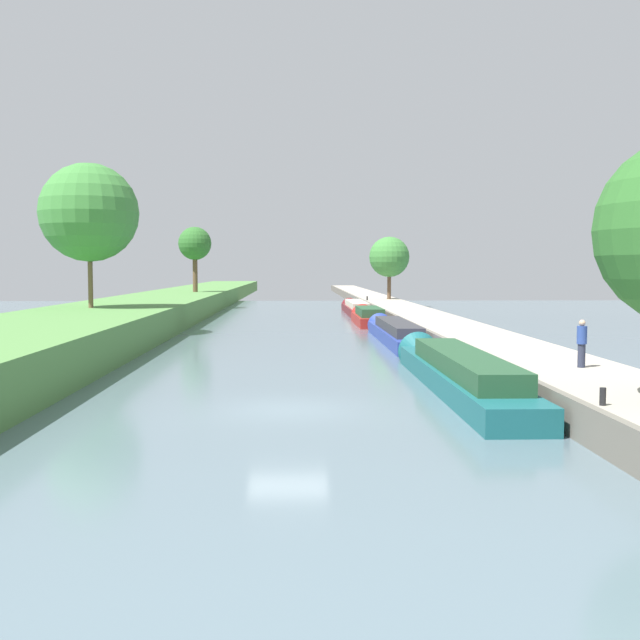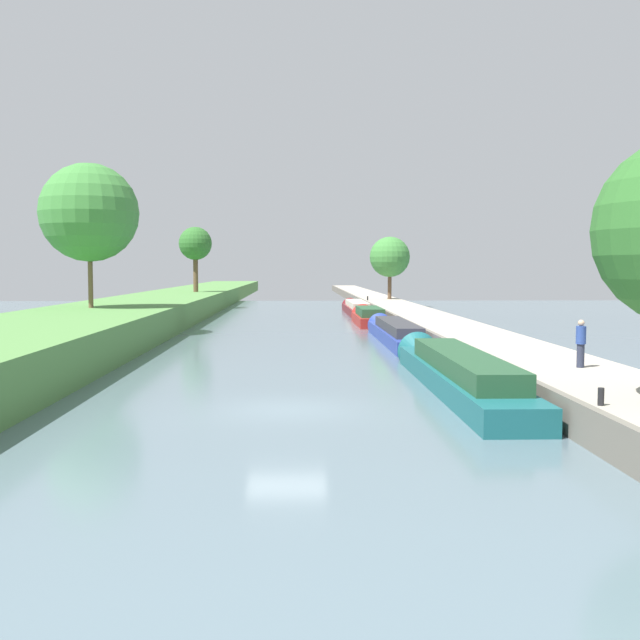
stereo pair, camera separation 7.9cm
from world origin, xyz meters
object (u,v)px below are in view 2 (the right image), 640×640
at_px(narrowboat_teal, 454,371).
at_px(narrowboat_maroon, 356,308).
at_px(narrowboat_blue, 394,332).
at_px(mooring_bollard_near, 601,397).
at_px(narrowboat_red, 368,317).
at_px(person_walking, 581,342).
at_px(mooring_bollard_far, 368,298).

xyz_separation_m(narrowboat_teal, narrowboat_maroon, (-0.09, 45.78, -0.07)).
relative_size(narrowboat_blue, mooring_bollard_near, 36.22).
bearing_deg(narrowboat_maroon, mooring_bollard_near, -88.04).
distance_m(narrowboat_teal, mooring_bollard_near, 9.33).
distance_m(narrowboat_teal, narrowboat_red, 32.14).
bearing_deg(narrowboat_teal, narrowboat_red, 90.32).
bearing_deg(narrowboat_maroon, person_walking, -85.10).
relative_size(narrowboat_teal, person_walking, 10.26).
xyz_separation_m(narrowboat_red, narrowboat_maroon, (0.09, 13.64, -0.02)).
bearing_deg(narrowboat_blue, mooring_bollard_near, -86.41).
xyz_separation_m(narrowboat_red, mooring_bollard_far, (1.97, 21.42, 0.64)).
bearing_deg(narrowboat_red, narrowboat_teal, -89.68).
bearing_deg(mooring_bollard_far, person_walking, -87.72).
bearing_deg(mooring_bollard_near, person_walking, 72.95).
height_order(narrowboat_blue, mooring_bollard_near, mooring_bollard_near).
xyz_separation_m(narrowboat_teal, mooring_bollard_far, (1.79, 53.57, 0.60)).
distance_m(narrowboat_blue, mooring_bollard_near, 27.08).
bearing_deg(narrowboat_blue, person_walking, -78.85).
bearing_deg(narrowboat_teal, person_walking, -25.76).
bearing_deg(narrowboat_red, person_walking, -83.01).
relative_size(narrowboat_teal, narrowboat_red, 1.66).
height_order(narrowboat_blue, person_walking, person_walking).
distance_m(narrowboat_red, mooring_bollard_far, 21.52).
distance_m(narrowboat_blue, mooring_bollard_far, 35.73).
bearing_deg(mooring_bollard_near, narrowboat_maroon, 91.96).
bearing_deg(person_walking, mooring_bollard_far, 92.28).
relative_size(narrowboat_teal, narrowboat_maroon, 1.01).
xyz_separation_m(narrowboat_maroon, mooring_bollard_far, (1.88, 7.78, 0.66)).
distance_m(narrowboat_red, mooring_bollard_near, 41.33).
distance_m(narrowboat_maroon, mooring_bollard_far, 8.03).
bearing_deg(narrowboat_teal, narrowboat_blue, 89.70).
bearing_deg(narrowboat_blue, narrowboat_red, 91.09).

